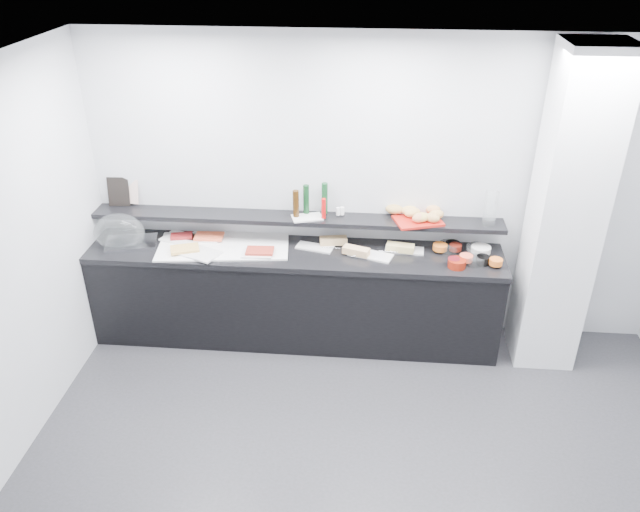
# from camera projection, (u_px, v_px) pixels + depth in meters

# --- Properties ---
(ground) EXTENTS (5.00, 5.00, 0.00)m
(ground) POSITION_uv_depth(u_px,v_px,m) (366.00, 486.00, 4.31)
(ground) COLOR #2D2D30
(ground) RESTS_ON ground
(back_wall) EXTENTS (5.00, 0.02, 2.70)m
(back_wall) POSITION_uv_depth(u_px,v_px,m) (377.00, 192.00, 5.40)
(back_wall) COLOR silver
(back_wall) RESTS_ON ground
(ceiling) EXTENTS (5.00, 5.00, 0.00)m
(ceiling) POSITION_uv_depth(u_px,v_px,m) (386.00, 97.00, 3.00)
(ceiling) COLOR white
(ceiling) RESTS_ON back_wall
(column) EXTENTS (0.50, 0.50, 2.70)m
(column) POSITION_uv_depth(u_px,v_px,m) (565.00, 216.00, 4.98)
(column) COLOR white
(column) RESTS_ON ground
(buffet_cabinet) EXTENTS (3.60, 0.60, 0.85)m
(buffet_cabinet) POSITION_uv_depth(u_px,v_px,m) (295.00, 297.00, 5.64)
(buffet_cabinet) COLOR black
(buffet_cabinet) RESTS_ON ground
(counter_top) EXTENTS (3.62, 0.62, 0.05)m
(counter_top) POSITION_uv_depth(u_px,v_px,m) (294.00, 253.00, 5.42)
(counter_top) COLOR black
(counter_top) RESTS_ON buffet_cabinet
(wall_shelf) EXTENTS (3.60, 0.25, 0.04)m
(wall_shelf) POSITION_uv_depth(u_px,v_px,m) (296.00, 218.00, 5.45)
(wall_shelf) COLOR black
(wall_shelf) RESTS_ON back_wall
(cloche_base) EXTENTS (0.49, 0.39, 0.04)m
(cloche_base) POSITION_uv_depth(u_px,v_px,m) (132.00, 243.00, 5.49)
(cloche_base) COLOR silver
(cloche_base) RESTS_ON counter_top
(cloche_dome) EXTENTS (0.47, 0.33, 0.34)m
(cloche_dome) POSITION_uv_depth(u_px,v_px,m) (119.00, 232.00, 5.45)
(cloche_dome) COLOR silver
(cloche_dome) RESTS_ON cloche_base
(linen_runner) EXTENTS (1.19, 0.67, 0.01)m
(linen_runner) POSITION_uv_depth(u_px,v_px,m) (224.00, 246.00, 5.48)
(linen_runner) COLOR white
(linen_runner) RESTS_ON counter_top
(platter_meat_a) EXTENTS (0.39, 0.31, 0.01)m
(platter_meat_a) POSITION_uv_depth(u_px,v_px,m) (181.00, 238.00, 5.57)
(platter_meat_a) COLOR white
(platter_meat_a) RESTS_ON linen_runner
(food_meat_a) EXTENTS (0.21, 0.16, 0.02)m
(food_meat_a) POSITION_uv_depth(u_px,v_px,m) (181.00, 236.00, 5.57)
(food_meat_a) COLOR maroon
(food_meat_a) RESTS_ON platter_meat_a
(platter_salmon) EXTENTS (0.29, 0.21, 0.01)m
(platter_salmon) POSITION_uv_depth(u_px,v_px,m) (205.00, 237.00, 5.58)
(platter_salmon) COLOR white
(platter_salmon) RESTS_ON linen_runner
(food_salmon) EXTENTS (0.26, 0.17, 0.02)m
(food_salmon) POSITION_uv_depth(u_px,v_px,m) (209.00, 236.00, 5.56)
(food_salmon) COLOR #F65932
(food_salmon) RESTS_ON platter_salmon
(platter_cheese) EXTENTS (0.39, 0.34, 0.01)m
(platter_cheese) POSITION_uv_depth(u_px,v_px,m) (200.00, 253.00, 5.33)
(platter_cheese) COLOR silver
(platter_cheese) RESTS_ON linen_runner
(food_cheese) EXTENTS (0.28, 0.23, 0.02)m
(food_cheese) POSITION_uv_depth(u_px,v_px,m) (185.00, 249.00, 5.36)
(food_cheese) COLOR #E2B057
(food_cheese) RESTS_ON platter_cheese
(platter_meat_b) EXTENTS (0.27, 0.19, 0.01)m
(platter_meat_b) POSITION_uv_depth(u_px,v_px,m) (257.00, 253.00, 5.32)
(platter_meat_b) COLOR white
(platter_meat_b) RESTS_ON linen_runner
(food_meat_b) EXTENTS (0.24, 0.16, 0.02)m
(food_meat_b) POSITION_uv_depth(u_px,v_px,m) (260.00, 251.00, 5.33)
(food_meat_b) COLOR maroon
(food_meat_b) RESTS_ON platter_meat_b
(sandwich_plate_left) EXTENTS (0.35, 0.21, 0.01)m
(sandwich_plate_left) POSITION_uv_depth(u_px,v_px,m) (315.00, 247.00, 5.45)
(sandwich_plate_left) COLOR silver
(sandwich_plate_left) RESTS_ON counter_top
(sandwich_food_left) EXTENTS (0.25, 0.13, 0.06)m
(sandwich_food_left) POSITION_uv_depth(u_px,v_px,m) (333.00, 241.00, 5.48)
(sandwich_food_left) COLOR tan
(sandwich_food_left) RESTS_ON sandwich_plate_left
(tongs_left) EXTENTS (0.16, 0.01, 0.01)m
(tongs_left) POSITION_uv_depth(u_px,v_px,m) (331.00, 248.00, 5.42)
(tongs_left) COLOR silver
(tongs_left) RESTS_ON sandwich_plate_left
(sandwich_plate_mid) EXTENTS (0.40, 0.27, 0.01)m
(sandwich_plate_mid) POSITION_uv_depth(u_px,v_px,m) (371.00, 255.00, 5.33)
(sandwich_plate_mid) COLOR white
(sandwich_plate_mid) RESTS_ON counter_top
(sandwich_food_mid) EXTENTS (0.24, 0.16, 0.06)m
(sandwich_food_mid) POSITION_uv_depth(u_px,v_px,m) (356.00, 251.00, 5.32)
(sandwich_food_mid) COLOR tan
(sandwich_food_mid) RESTS_ON sandwich_plate_mid
(tongs_mid) EXTENTS (0.16, 0.05, 0.01)m
(tongs_mid) POSITION_uv_depth(u_px,v_px,m) (360.00, 256.00, 5.30)
(tongs_mid) COLOR silver
(tongs_mid) RESTS_ON sandwich_plate_mid
(sandwich_plate_right) EXTENTS (0.34, 0.17, 0.01)m
(sandwich_plate_right) POSITION_uv_depth(u_px,v_px,m) (404.00, 250.00, 5.41)
(sandwich_plate_right) COLOR silver
(sandwich_plate_right) RESTS_ON counter_top
(sandwich_food_right) EXTENTS (0.25, 0.13, 0.06)m
(sandwich_food_right) POSITION_uv_depth(u_px,v_px,m) (400.00, 248.00, 5.37)
(sandwich_food_right) COLOR #E0C975
(sandwich_food_right) RESTS_ON sandwich_plate_right
(tongs_right) EXTENTS (0.16, 0.02, 0.01)m
(tongs_right) POSITION_uv_depth(u_px,v_px,m) (388.00, 252.00, 5.36)
(tongs_right) COLOR #A9ACB0
(tongs_right) RESTS_ON sandwich_plate_right
(bowl_glass_fruit) EXTENTS (0.21, 0.21, 0.07)m
(bowl_glass_fruit) POSITION_uv_depth(u_px,v_px,m) (449.00, 247.00, 5.39)
(bowl_glass_fruit) COLOR silver
(bowl_glass_fruit) RESTS_ON counter_top
(fill_glass_fruit) EXTENTS (0.16, 0.16, 0.05)m
(fill_glass_fruit) POSITION_uv_depth(u_px,v_px,m) (440.00, 247.00, 5.37)
(fill_glass_fruit) COLOR orange
(fill_glass_fruit) RESTS_ON bowl_glass_fruit
(bowl_black_jam) EXTENTS (0.15, 0.15, 0.07)m
(bowl_black_jam) POSITION_uv_depth(u_px,v_px,m) (453.00, 246.00, 5.42)
(bowl_black_jam) COLOR black
(bowl_black_jam) RESTS_ON counter_top
(fill_black_jam) EXTENTS (0.14, 0.14, 0.05)m
(fill_black_jam) POSITION_uv_depth(u_px,v_px,m) (455.00, 247.00, 5.37)
(fill_black_jam) COLOR #61170D
(fill_black_jam) RESTS_ON bowl_black_jam
(bowl_glass_cream) EXTENTS (0.24, 0.24, 0.07)m
(bowl_glass_cream) POSITION_uv_depth(u_px,v_px,m) (477.00, 250.00, 5.35)
(bowl_glass_cream) COLOR white
(bowl_glass_cream) RESTS_ON counter_top
(fill_glass_cream) EXTENTS (0.17, 0.17, 0.05)m
(fill_glass_cream) POSITION_uv_depth(u_px,v_px,m) (481.00, 249.00, 5.34)
(fill_glass_cream) COLOR white
(fill_glass_cream) RESTS_ON bowl_glass_cream
(bowl_red_jam) EXTENTS (0.15, 0.15, 0.07)m
(bowl_red_jam) POSITION_uv_depth(u_px,v_px,m) (457.00, 263.00, 5.15)
(bowl_red_jam) COLOR maroon
(bowl_red_jam) RESTS_ON counter_top
(fill_red_jam) EXTENTS (0.12, 0.12, 0.05)m
(fill_red_jam) POSITION_uv_depth(u_px,v_px,m) (454.00, 261.00, 5.16)
(fill_red_jam) COLOR #550C11
(fill_red_jam) RESTS_ON bowl_red_jam
(bowl_glass_salmon) EXTENTS (0.15, 0.15, 0.07)m
(bowl_glass_salmon) POSITION_uv_depth(u_px,v_px,m) (476.00, 261.00, 5.18)
(bowl_glass_salmon) COLOR white
(bowl_glass_salmon) RESTS_ON counter_top
(fill_glass_salmon) EXTENTS (0.12, 0.12, 0.05)m
(fill_glass_salmon) POSITION_uv_depth(u_px,v_px,m) (466.00, 258.00, 5.20)
(fill_glass_salmon) COLOR #F35A3B
(fill_glass_salmon) RESTS_ON bowl_glass_salmon
(bowl_black_fruit) EXTENTS (0.12, 0.12, 0.07)m
(bowl_black_fruit) POSITION_uv_depth(u_px,v_px,m) (483.00, 260.00, 5.20)
(bowl_black_fruit) COLOR black
(bowl_black_fruit) RESTS_ON counter_top
(fill_black_fruit) EXTENTS (0.14, 0.14, 0.05)m
(fill_black_fruit) POSITION_uv_depth(u_px,v_px,m) (496.00, 262.00, 5.15)
(fill_black_fruit) COLOR orange
(fill_black_fruit) RESTS_ON bowl_black_fruit
(framed_print) EXTENTS (0.20, 0.09, 0.26)m
(framed_print) POSITION_uv_depth(u_px,v_px,m) (118.00, 192.00, 5.59)
(framed_print) COLOR black
(framed_print) RESTS_ON wall_shelf
(print_art) EXTENTS (0.18, 0.08, 0.22)m
(print_art) POSITION_uv_depth(u_px,v_px,m) (130.00, 191.00, 5.60)
(print_art) COLOR beige
(print_art) RESTS_ON framed_print
(condiment_tray) EXTENTS (0.30, 0.23, 0.01)m
(condiment_tray) POSITION_uv_depth(u_px,v_px,m) (307.00, 217.00, 5.41)
(condiment_tray) COLOR white
(condiment_tray) RESTS_ON wall_shelf
(bottle_green_a) EXTENTS (0.06, 0.06, 0.26)m
(bottle_green_a) POSITION_uv_depth(u_px,v_px,m) (306.00, 199.00, 5.41)
(bottle_green_a) COLOR #0E3417
(bottle_green_a) RESTS_ON condiment_tray
(bottle_brown) EXTENTS (0.06, 0.06, 0.24)m
(bottle_brown) POSITION_uv_depth(u_px,v_px,m) (296.00, 204.00, 5.36)
(bottle_brown) COLOR #331E09
(bottle_brown) RESTS_ON condiment_tray
(bottle_green_b) EXTENTS (0.06, 0.06, 0.28)m
(bottle_green_b) POSITION_uv_depth(u_px,v_px,m) (325.00, 198.00, 5.41)
(bottle_green_b) COLOR #103C1C
(bottle_green_b) RESTS_ON condiment_tray
(bottle_hot) EXTENTS (0.05, 0.05, 0.18)m
(bottle_hot) POSITION_uv_depth(u_px,v_px,m) (324.00, 208.00, 5.34)
(bottle_hot) COLOR red
(bottle_hot) RESTS_ON condiment_tray
(shaker_salt) EXTENTS (0.05, 0.05, 0.07)m
(shaker_salt) POSITION_uv_depth(u_px,v_px,m) (342.00, 211.00, 5.43)
(shaker_salt) COLOR white
(shaker_salt) RESTS_ON condiment_tray
(shaker_pepper) EXTENTS (0.04, 0.04, 0.07)m
(shaker_pepper) POSITION_uv_depth(u_px,v_px,m) (338.00, 211.00, 5.42)
(shaker_pepper) COLOR white
(shaker_pepper) RESTS_ON condiment_tray
(bread_tray) EXTENTS (0.45, 0.38, 0.02)m
(bread_tray) POSITION_uv_depth(u_px,v_px,m) (418.00, 221.00, 5.34)
(bread_tray) COLOR #B41B13
(bread_tray) RESTS_ON wall_shelf
(bread_roll_nw) EXTENTS (0.17, 0.12, 0.08)m
(bread_roll_nw) POSITION_uv_depth(u_px,v_px,m) (394.00, 209.00, 5.42)
(bread_roll_nw) COLOR #B38944
(bread_roll_nw) RESTS_ON bread_tray
(bread_roll_n) EXTENTS (0.15, 0.11, 0.08)m
(bread_roll_n) POSITION_uv_depth(u_px,v_px,m) (410.00, 211.00, 5.40)
(bread_roll_n) COLOR #D7A352
(bread_roll_n) RESTS_ON bread_tray
(bread_roll_ne) EXTENTS (0.14, 0.10, 0.08)m
(bread_roll_ne) POSITION_uv_depth(u_px,v_px,m) (433.00, 210.00, 5.41)
(bread_roll_ne) COLOR tan
(bread_roll_ne) RESTS_ON bread_tray
(bread_roll_sw) EXTENTS (0.18, 0.15, 0.08)m
(bread_roll_sw) POSITION_uv_depth(u_px,v_px,m) (421.00, 217.00, 5.28)
(bread_roll_sw) COLOR gold
(bread_roll_sw) RESTS_ON bread_tray
(bread_roll_s) EXTENTS (0.15, 0.12, 0.08)m
(bread_roll_s) POSITION_uv_depth(u_px,v_px,m) (419.00, 218.00, 5.27)
(bread_roll_s) COLOR #CF834F
(bread_roll_s) RESTS_ON bread_tray
(bread_roll_se) EXTENTS (0.15, 0.12, 0.08)m
(bread_roll_se) POSITION_uv_depth(u_px,v_px,m) (432.00, 218.00, 5.27)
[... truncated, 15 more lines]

